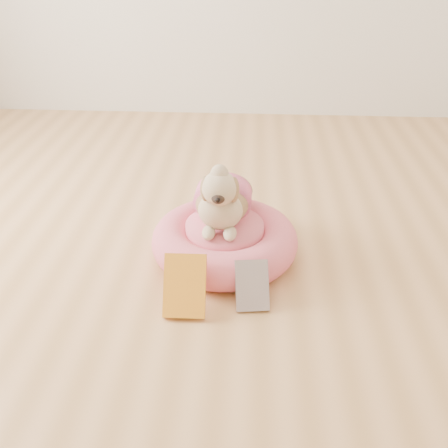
# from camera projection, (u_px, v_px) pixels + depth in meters

# --- Properties ---
(floor) EXTENTS (4.50, 4.50, 0.00)m
(floor) POSITION_uv_depth(u_px,v_px,m) (152.00, 296.00, 1.91)
(floor) COLOR tan
(floor) RESTS_ON ground
(pet_bed) EXTENTS (0.62, 0.62, 0.16)m
(pet_bed) POSITION_uv_depth(u_px,v_px,m) (225.00, 241.00, 2.12)
(pet_bed) COLOR #D25262
(pet_bed) RESTS_ON floor
(dog) EXTENTS (0.30, 0.43, 0.31)m
(dog) POSITION_uv_depth(u_px,v_px,m) (222.00, 187.00, 2.02)
(dog) COLOR brown
(dog) RESTS_ON pet_bed
(book_yellow) EXTENTS (0.15, 0.16, 0.20)m
(book_yellow) POSITION_uv_depth(u_px,v_px,m) (185.00, 286.00, 1.80)
(book_yellow) COLOR yellow
(book_yellow) RESTS_ON floor
(book_white) EXTENTS (0.14, 0.14, 0.16)m
(book_white) POSITION_uv_depth(u_px,v_px,m) (252.00, 285.00, 1.84)
(book_white) COLOR white
(book_white) RESTS_ON floor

